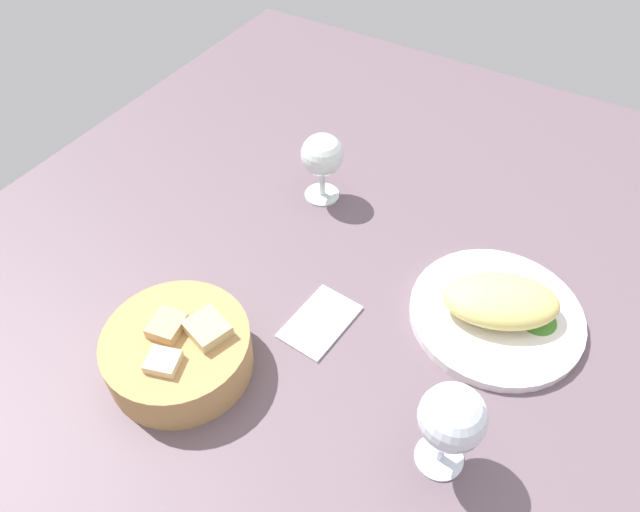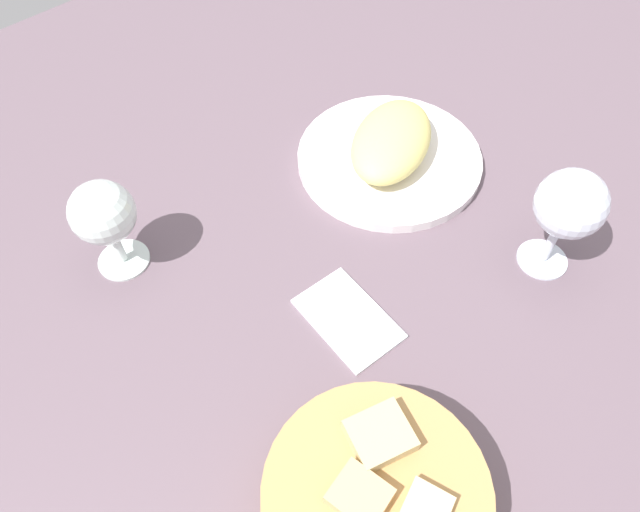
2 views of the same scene
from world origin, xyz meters
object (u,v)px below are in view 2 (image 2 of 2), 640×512
(plate, at_px, (389,159))
(bread_basket, at_px, (375,498))
(wine_glass_near, at_px, (104,216))
(wine_glass_far, at_px, (569,207))
(folded_napkin, at_px, (348,318))

(plate, relative_size, bread_basket, 1.28)
(plate, distance_m, wine_glass_near, 0.36)
(wine_glass_far, distance_m, folded_napkin, 0.25)
(plate, xyz_separation_m, bread_basket, (0.32, 0.28, 0.03))
(plate, distance_m, folded_napkin, 0.24)
(bread_basket, distance_m, wine_glass_near, 0.38)
(bread_basket, xyz_separation_m, wine_glass_near, (0.02, -0.38, 0.05))
(wine_glass_far, bearing_deg, wine_glass_near, -42.91)
(wine_glass_near, height_order, folded_napkin, wine_glass_near)
(plate, xyz_separation_m, folded_napkin, (0.20, 0.13, -0.00))
(bread_basket, height_order, wine_glass_near, wine_glass_near)
(bread_basket, xyz_separation_m, folded_napkin, (-0.12, -0.15, -0.03))
(wine_glass_near, distance_m, wine_glass_far, 0.47)
(wine_glass_far, xyz_separation_m, folded_napkin, (0.22, -0.10, -0.09))
(bread_basket, height_order, folded_napkin, bread_basket)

